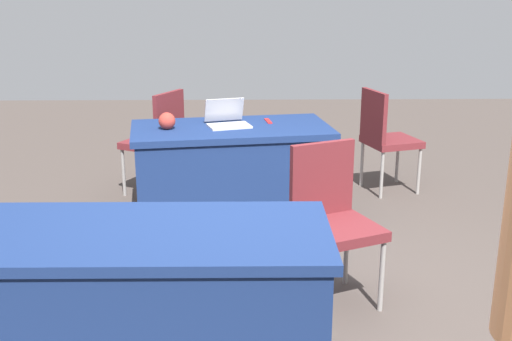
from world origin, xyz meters
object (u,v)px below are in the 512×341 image
table_mid_left (148,306)px  yarn_ball (167,121)px  chair_tucked_left (332,214)px  chair_tucked_right (385,134)px  table_foreground (232,174)px  chair_near_front (158,136)px  laptop_silver (228,121)px  scissors_red (268,121)px

table_mid_left → yarn_ball: 2.11m
chair_tucked_left → chair_tucked_right: size_ratio=1.01×
chair_tucked_left → yarn_ball: (1.11, -1.26, 0.29)m
table_foreground → chair_near_front: chair_near_front is taller
chair_tucked_left → yarn_ball: bearing=-72.1°
chair_tucked_left → table_foreground: bearing=-88.7°
chair_tucked_right → yarn_ball: chair_tucked_right is taller
yarn_ball → table_foreground: bearing=-170.1°
chair_tucked_left → laptop_silver: bearing=-88.3°
table_foreground → scissors_red: (-0.30, -0.18, 0.39)m
table_foreground → yarn_ball: size_ratio=12.66×
chair_tucked_right → scissors_red: (1.08, 0.53, 0.24)m
yarn_ball → scissors_red: 0.83m
table_foreground → scissors_red: bearing=-148.7°
scissors_red → table_mid_left: bearing=-24.2°
chair_tucked_left → laptop_silver: 1.54m
scissors_red → laptop_silver: bearing=-73.3°
chair_tucked_left → yarn_ball: chair_tucked_left is taller
chair_near_front → laptop_silver: 0.94m
table_foreground → yarn_ball: bearing=9.9°
chair_tucked_right → yarn_ball: size_ratio=7.24×
table_foreground → chair_tucked_right: bearing=-152.8°
chair_tucked_left → yarn_ball: size_ratio=7.32×
table_foreground → laptop_silver: bearing=-48.0°
yarn_ball → scissors_red: (-0.79, -0.27, -0.06)m
chair_tucked_left → yarn_ball: 1.70m
scissors_red → table_foreground: bearing=-67.2°
chair_tucked_right → table_foreground: bearing=-79.8°
scissors_red → chair_tucked_right: bearing=107.5°
table_mid_left → chair_tucked_left: 1.27m
table_mid_left → yarn_ball: size_ratio=13.13×
chair_tucked_right → scissors_red: chair_tucked_right is taller
chair_near_front → scissors_red: size_ratio=5.27×
table_foreground → laptop_silver: (0.03, -0.03, 0.43)m
table_foreground → chair_tucked_left: 1.49m
chair_tucked_right → laptop_silver: 1.59m
chair_tucked_right → scissors_red: bearing=-81.0°
table_foreground → laptop_silver: 0.43m
chair_tucked_right → laptop_silver: (1.41, 0.68, 0.28)m
table_mid_left → chair_tucked_right: bearing=-121.3°
chair_tucked_left → laptop_silver: laptop_silver is taller
laptop_silver → scissors_red: size_ratio=2.15×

